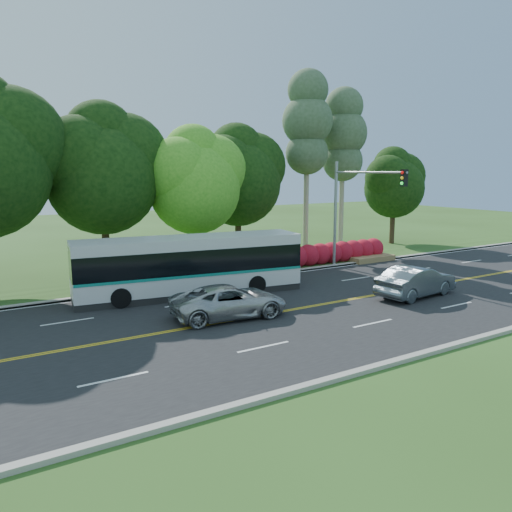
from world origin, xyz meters
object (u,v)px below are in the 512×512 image
traffic_signal (355,198)px  transit_bus (190,266)px  sedan (416,281)px  suv (229,301)px

traffic_signal → transit_bus: size_ratio=0.59×
traffic_signal → transit_bus: (-11.57, -0.32, -3.14)m
traffic_signal → transit_bus: bearing=-178.4°
sedan → suv: size_ratio=0.93×
traffic_signal → transit_bus: 11.99m
traffic_signal → suv: (-11.74, -4.90, -3.93)m
traffic_signal → sedan: bearing=-105.4°
traffic_signal → suv: bearing=-157.3°
transit_bus → sedan: size_ratio=2.47×
sedan → suv: (-9.90, 1.79, -0.07)m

